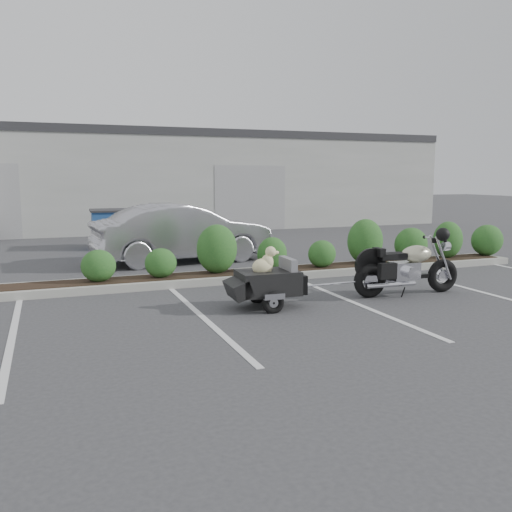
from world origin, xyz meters
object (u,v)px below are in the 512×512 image
object	(u,v)px
dumpster	(121,228)
sedan	(183,233)
motorcycle	(408,268)
pet_trailer	(267,282)

from	to	relation	value
dumpster	sedan	bearing A→B (deg)	-69.30
sedan	dumpster	bearing A→B (deg)	13.02
sedan	dumpster	size ratio (longest dim) A/B	2.44
motorcycle	dumpster	world-z (taller)	motorcycle
sedan	pet_trailer	bearing A→B (deg)	176.19
pet_trailer	sedan	distance (m)	5.30
sedan	dumpster	world-z (taller)	sedan
sedan	dumpster	xyz separation A→B (m)	(-1.12, 3.39, -0.14)
pet_trailer	dumpster	xyz separation A→B (m)	(-1.25, 8.68, 0.16)
pet_trailer	dumpster	bearing A→B (deg)	100.89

